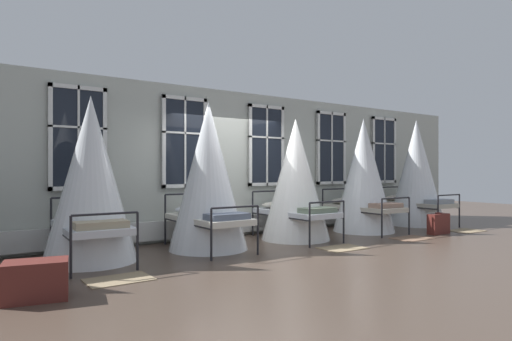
{
  "coord_description": "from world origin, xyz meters",
  "views": [
    {
      "loc": [
        -4.6,
        -6.65,
        1.38
      ],
      "look_at": [
        0.01,
        0.14,
        1.39
      ],
      "focal_mm": 30.34,
      "sensor_mm": 36.0,
      "label": 1
    }
  ],
  "objects": [
    {
      "name": "ground",
      "position": [
        0.0,
        0.0,
        0.0
      ],
      "size": [
        28.27,
        28.27,
        0.0
      ],
      "primitive_type": "plane",
      "color": "#4C3D33"
    },
    {
      "name": "back_wall_with_windows",
      "position": [
        0.0,
        1.28,
        1.54
      ],
      "size": [
        15.13,
        0.1,
        3.07
      ],
      "primitive_type": "cube",
      "color": "#B2B7AD",
      "rests_on": "ground"
    },
    {
      "name": "window_bank",
      "position": [
        0.0,
        1.16,
        1.05
      ],
      "size": [
        10.85,
        0.1,
        2.77
      ],
      "color": "black",
      "rests_on": "ground"
    },
    {
      "name": "cot_second",
      "position": [
        -3.0,
        0.16,
        1.23
      ],
      "size": [
        1.39,
        1.86,
        2.52
      ],
      "rotation": [
        0.0,
        0.0,
        1.55
      ],
      "color": "black",
      "rests_on": "ground"
    },
    {
      "name": "cot_third",
      "position": [
        -1.02,
        0.11,
        1.27
      ],
      "size": [
        1.39,
        1.84,
        2.61
      ],
      "rotation": [
        0.0,
        0.0,
        1.57
      ],
      "color": "black",
      "rests_on": "ground"
    },
    {
      "name": "cot_fourth",
      "position": [
        0.96,
        0.12,
        1.19
      ],
      "size": [
        1.39,
        1.85,
        2.44
      ],
      "rotation": [
        0.0,
        0.0,
        1.58
      ],
      "color": "black",
      "rests_on": "ground"
    },
    {
      "name": "cot_fifth",
      "position": [
        2.97,
        0.13,
        1.25
      ],
      "size": [
        1.39,
        1.86,
        2.57
      ],
      "rotation": [
        0.0,
        0.0,
        1.55
      ],
      "color": "black",
      "rests_on": "ground"
    },
    {
      "name": "cot_sixth",
      "position": [
        4.99,
        0.19,
        1.31
      ],
      "size": [
        1.39,
        1.85,
        2.68
      ],
      "rotation": [
        0.0,
        0.0,
        1.56
      ],
      "color": "black",
      "rests_on": "ground"
    },
    {
      "name": "rug_second",
      "position": [
        -2.97,
        -1.15,
        0.01
      ],
      "size": [
        0.81,
        0.58,
        0.01
      ],
      "primitive_type": "cube",
      "rotation": [
        0.0,
        0.0,
        0.02
      ],
      "color": "#8E7A5B",
      "rests_on": "ground"
    },
    {
      "name": "rug_fourth",
      "position": [
        0.99,
        -1.15,
        0.01
      ],
      "size": [
        0.82,
        0.59,
        0.01
      ],
      "primitive_type": "cube",
      "rotation": [
        0.0,
        0.0,
        -0.04
      ],
      "color": "#8E7A5B",
      "rests_on": "ground"
    },
    {
      "name": "rug_fifth",
      "position": [
        2.97,
        -1.15,
        0.01
      ],
      "size": [
        0.81,
        0.57,
        0.01
      ],
      "primitive_type": "cube",
      "rotation": [
        0.0,
        0.0,
        -0.01
      ],
      "color": "brown",
      "rests_on": "ground"
    },
    {
      "name": "rug_sixth",
      "position": [
        4.95,
        -1.15,
        0.01
      ],
      "size": [
        0.82,
        0.59,
        0.01
      ],
      "primitive_type": "cube",
      "rotation": [
        0.0,
        0.0,
        -0.04
      ],
      "color": "#8E7A5B",
      "rests_on": "ground"
    },
    {
      "name": "suitcase_dark",
      "position": [
        4.0,
        -1.08,
        0.22
      ],
      "size": [
        0.56,
        0.22,
        0.47
      ],
      "rotation": [
        0.0,
        0.0,
        -0.01
      ],
      "color": "#5B231E",
      "rests_on": "ground"
    },
    {
      "name": "travel_trunk",
      "position": [
        -3.96,
        -1.51,
        0.21
      ],
      "size": [
        0.71,
        0.52,
        0.42
      ],
      "primitive_type": "cube",
      "rotation": [
        0.0,
        0.0,
        -0.2
      ],
      "color": "#5B231E",
      "rests_on": "ground"
    }
  ]
}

